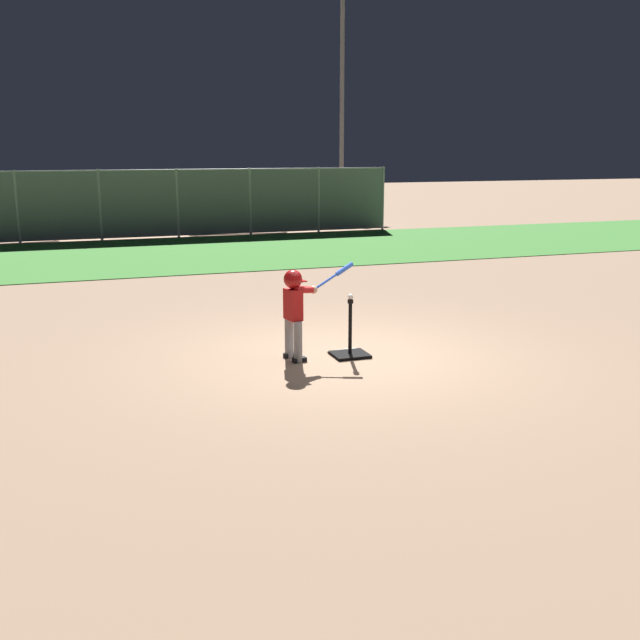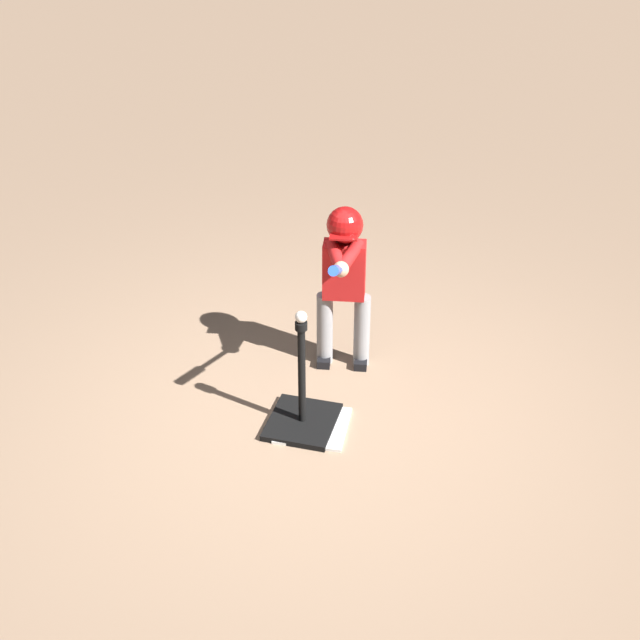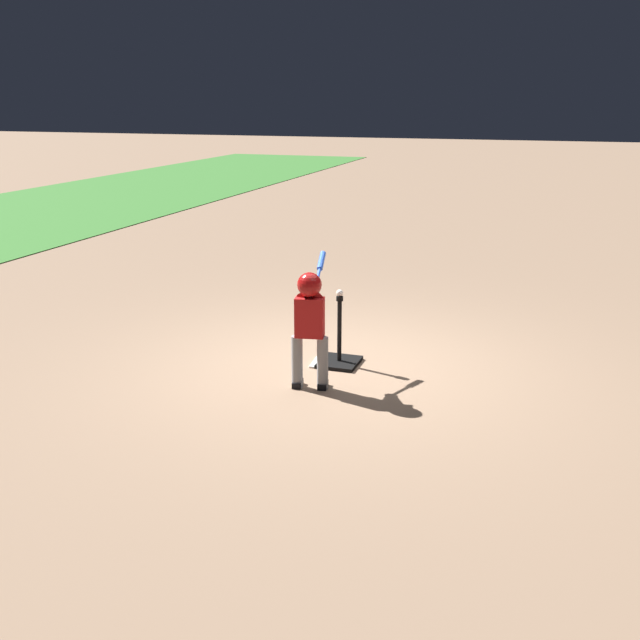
{
  "view_description": "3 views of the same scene",
  "coord_description": "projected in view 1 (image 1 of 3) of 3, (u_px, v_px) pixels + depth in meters",
  "views": [
    {
      "loc": [
        -3.48,
        -9.0,
        2.74
      ],
      "look_at": [
        -0.44,
        -0.28,
        0.59
      ],
      "focal_mm": 42.0,
      "sensor_mm": 36.0,
      "label": 1
    },
    {
      "loc": [
        4.43,
        1.28,
        3.56
      ],
      "look_at": [
        -0.09,
        0.05,
        0.71
      ],
      "focal_mm": 50.0,
      "sensor_mm": 36.0,
      "label": 2
    },
    {
      "loc": [
        -7.38,
        -2.27,
        2.84
      ],
      "look_at": [
        -0.68,
        -0.05,
        0.72
      ],
      "focal_mm": 42.0,
      "sensor_mm": 36.0,
      "label": 3
    }
  ],
  "objects": [
    {
      "name": "baseball",
      "position": [
        350.0,
        297.0,
        9.83
      ],
      "size": [
        0.07,
        0.07,
        0.07
      ],
      "primitive_type": "sphere",
      "color": "white",
      "rests_on": "batting_tee"
    },
    {
      "name": "home_plate",
      "position": [
        348.0,
        354.0,
        10.08
      ],
      "size": [
        0.47,
        0.47,
        0.02
      ],
      "primitive_type": "cube",
      "rotation": [
        0.0,
        0.0,
        0.08
      ],
      "color": "white",
      "rests_on": "ground_plane"
    },
    {
      "name": "bleachers_left_center",
      "position": [
        237.0,
        210.0,
        25.14
      ],
      "size": [
        3.28,
        2.39,
        1.34
      ],
      "color": "#93969E",
      "rests_on": "ground_plane"
    },
    {
      "name": "backstop_fence",
      "position": [
        177.0,
        202.0,
        22.96
      ],
      "size": [
        13.86,
        0.08,
        2.09
      ],
      "color": "#9E9EA3",
      "rests_on": "ground_plane"
    },
    {
      "name": "field_light_pole",
      "position": [
        342.0,
        65.0,
        33.72
      ],
      "size": [
        1.76,
        0.44,
        9.85
      ],
      "color": "slate",
      "rests_on": "ground_plane"
    },
    {
      "name": "ground_plane",
      "position": [
        344.0,
        356.0,
        10.01
      ],
      "size": [
        90.0,
        90.0,
        0.0
      ],
      "primitive_type": "plane",
      "color": "#93755B"
    },
    {
      "name": "batting_tee",
      "position": [
        350.0,
        349.0,
        9.99
      ],
      "size": [
        0.47,
        0.42,
        0.77
      ],
      "color": "black",
      "rests_on": "ground_plane"
    },
    {
      "name": "grass_outfield_strip",
      "position": [
        201.0,
        253.0,
        19.74
      ],
      "size": [
        56.0,
        6.88,
        0.02
      ],
      "primitive_type": "cube",
      "color": "#3D7F33",
      "rests_on": "ground_plane"
    },
    {
      "name": "batter_child",
      "position": [
        296.0,
        303.0,
        9.68
      ],
      "size": [
        1.02,
        0.39,
        1.24
      ],
      "color": "gray",
      "rests_on": "ground_plane"
    }
  ]
}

